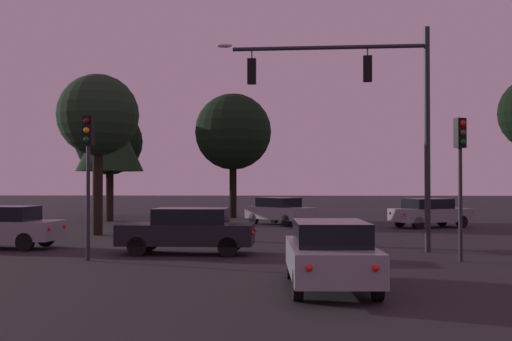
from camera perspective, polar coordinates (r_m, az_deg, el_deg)
name	(u,v)px	position (r m, az deg, el deg)	size (l,w,h in m)	color
ground_plane	(275,233)	(30.19, 1.66, -5.58)	(168.00, 168.00, 0.00)	black
traffic_signal_mast_arm	(367,98)	(22.65, 9.83, 6.39)	(7.39, 0.73, 7.73)	#232326
traffic_light_corner_left	(88,158)	(20.15, -14.70, 1.08)	(0.33, 0.37, 4.41)	#232326
traffic_light_corner_right	(461,160)	(20.22, 17.71, 0.91)	(0.37, 0.39, 4.32)	#232326
car_nearside_lane	(330,253)	(14.52, 6.58, -7.32)	(1.89, 4.56, 1.52)	gray
car_crossing_left	(188,230)	(21.52, -6.07, -5.27)	(4.56, 1.98, 1.52)	black
car_far_lane	(280,211)	(35.94, 2.12, -3.58)	(4.07, 4.28, 1.52)	gray
car_parked_lot	(430,212)	(35.02, 15.18, -3.61)	(4.50, 3.29, 1.52)	gray
tree_behind_sign	(110,136)	(40.26, -12.85, 2.99)	(4.08, 4.08, 7.40)	black
tree_center_horizon	(98,116)	(29.93, -13.86, 4.72)	(3.68, 3.68, 7.27)	black
tree_right_cluster	(109,142)	(45.87, -12.92, 2.49)	(4.64, 4.64, 7.53)	black
tree_lot_edge	(233,132)	(43.00, -2.05, 3.44)	(5.11, 5.11, 8.32)	black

